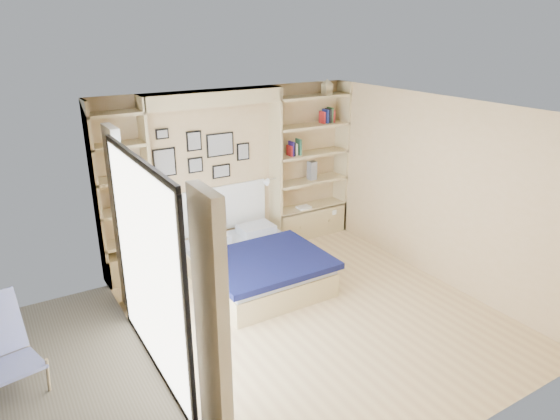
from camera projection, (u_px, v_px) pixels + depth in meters
ground at (314, 314)px, 6.13m from camera, size 4.50×4.50×0.00m
room_shell at (228, 202)px, 6.79m from camera, size 4.50×4.50×4.50m
bed at (254, 264)px, 6.83m from camera, size 1.58×2.10×1.07m
photo_gallery at (201, 154)px, 7.13m from camera, size 1.48×0.02×0.82m
reading_lamps at (219, 190)px, 7.20m from camera, size 1.92×0.12×0.15m
shelf_decor at (303, 136)px, 7.78m from camera, size 3.48×0.23×2.03m
deck_chair at (2, 348)px, 4.79m from camera, size 0.68×0.97×0.90m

